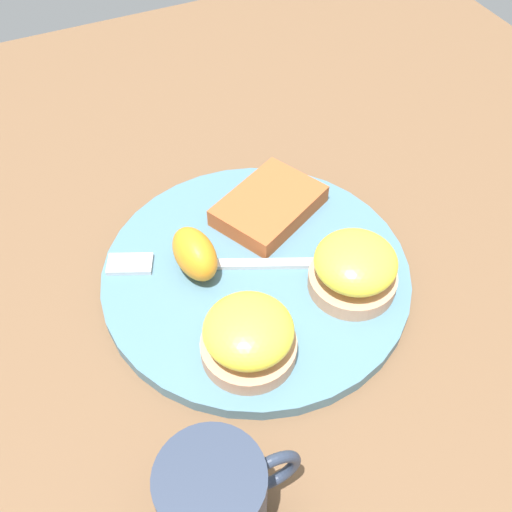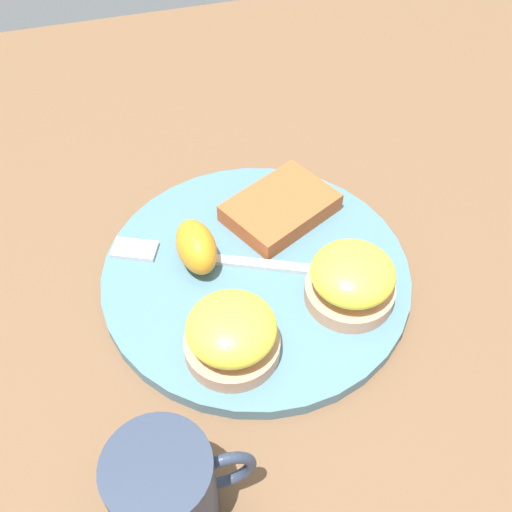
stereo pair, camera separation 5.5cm
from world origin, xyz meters
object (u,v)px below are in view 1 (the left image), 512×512
object	(u,v)px
sandwich_benedict_left	(249,336)
sandwich_benedict_right	(354,268)
fork	(201,263)
orange_wedge	(195,254)
cup	(215,500)
hashbrown_patty	(269,206)

from	to	relation	value
sandwich_benedict_left	sandwich_benedict_right	distance (m)	0.12
sandwich_benedict_left	fork	distance (m)	0.11
sandwich_benedict_right	fork	distance (m)	0.14
orange_wedge	cup	xyz separation A→B (m)	(-0.07, -0.22, 0.01)
sandwich_benedict_left	sandwich_benedict_right	bearing A→B (deg)	12.77
sandwich_benedict_left	hashbrown_patty	distance (m)	0.17
cup	sandwich_benedict_left	bearing A→B (deg)	56.24
orange_wedge	cup	bearing A→B (deg)	-107.24
hashbrown_patty	cup	distance (m)	0.30
sandwich_benedict_right	orange_wedge	size ratio (longest dim) A/B	1.35
sandwich_benedict_right	hashbrown_patty	size ratio (longest dim) A/B	0.77
sandwich_benedict_right	fork	bearing A→B (deg)	145.16
hashbrown_patty	cup	world-z (taller)	cup
fork	cup	bearing A→B (deg)	-108.40
sandwich_benedict_left	orange_wedge	world-z (taller)	sandwich_benedict_left
sandwich_benedict_left	sandwich_benedict_right	size ratio (longest dim) A/B	1.00
fork	cup	world-z (taller)	cup
sandwich_benedict_left	sandwich_benedict_right	world-z (taller)	same
orange_wedge	sandwich_benedict_left	bearing A→B (deg)	-86.07
sandwich_benedict_right	orange_wedge	bearing A→B (deg)	147.41
hashbrown_patty	fork	bearing A→B (deg)	-157.75
hashbrown_patty	orange_wedge	xyz separation A→B (m)	(-0.10, -0.04, 0.01)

